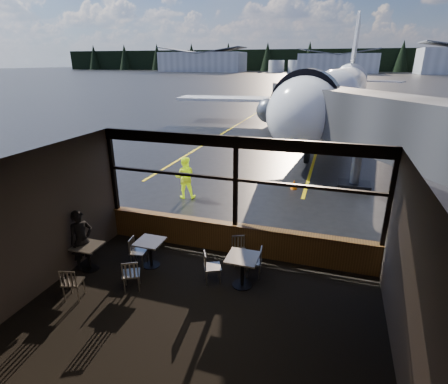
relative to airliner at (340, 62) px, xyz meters
The scene contains 32 objects.
ground_plane 97.74m from the airliner, 91.31° to the left, with size 520.00×520.00×0.00m, color black.
carpet_floor 26.08m from the airliner, 95.02° to the right, with size 8.00×6.00×0.01m, color black.
ceiling 25.59m from the airliner, 95.02° to the right, with size 8.00×6.00×0.04m, color #38332D.
wall_left 26.43m from the airliner, 103.77° to the right, with size 0.04×6.00×3.50m, color #483F3A.
wall_right 25.74m from the airliner, 86.02° to the right, with size 0.04×6.00×3.50m, color #483F3A.
wall_back 28.74m from the airliner, 94.49° to the right, with size 8.00×0.04×3.50m, color #483F3A.
window_sill 23.07m from the airliner, 95.68° to the right, with size 8.00×0.28×0.90m, color #503318.
window_header 22.63m from the airliner, 95.68° to the right, with size 8.00×0.18×0.30m, color black.
mullion_left 23.48m from the airliner, 105.41° to the right, with size 0.12×0.12×2.60m, color black.
mullion_centre 22.76m from the airliner, 95.68° to the right, with size 0.12×0.12×2.60m, color black.
mullion_right 22.71m from the airliner, 85.62° to the right, with size 0.12×0.12×2.60m, color black.
window_transom 22.75m from the airliner, 95.68° to the right, with size 8.00×0.10×0.08m, color black.
airliner is the anchor object (origin of this frame).
jet_bridge 17.27m from the airliner, 85.38° to the right, with size 8.40×10.27×4.48m, color #2F2F32, non-canonical shape.
cafe_table_near 24.51m from the airliner, 93.81° to the right, with size 0.77×0.77×0.85m, color #A6A098, non-canonical shape.
cafe_table_mid 24.72m from the airliner, 100.10° to the right, with size 0.71×0.71×0.78m, color gray, non-canonical shape.
cafe_table_left 25.66m from the airliner, 103.21° to the right, with size 0.68×0.68×0.75m, color #A4A097, non-canonical shape.
chair_near_e 23.99m from the airliner, 93.48° to the right, with size 0.46×0.46×0.84m, color #B4B0A3, non-canonical shape.
chair_near_w 24.65m from the airliner, 95.62° to the right, with size 0.48×0.48×0.87m, color #B6B2A4, non-canonical shape.
chair_near_n 23.62m from the airliner, 94.83° to the right, with size 0.45×0.45×0.82m, color #AEA99D, non-canonical shape.
chair_mid_s 25.75m from the airliner, 99.52° to the right, with size 0.48×0.48×0.88m, color beige, non-canonical shape.
chair_mid_w 24.84m from the airliner, 100.83° to the right, with size 0.46×0.46×0.85m, color beige, non-canonical shape.
chair_left_s 26.66m from the airliner, 101.70° to the right, with size 0.48×0.48×0.88m, color #B9B3A7, non-canonical shape.
passenger 25.59m from the airliner, 103.62° to the right, with size 0.62×0.41×1.71m, color black.
ground_crew 19.98m from the airliner, 106.29° to the right, with size 0.85×0.66×1.75m, color #BFF219.
cone_nose 17.12m from the airliner, 94.37° to the right, with size 0.31×0.31×0.43m, color orange.
hangar_left 173.34m from the airliner, 114.63° to the left, with size 45.00×18.00×11.00m, color silver, non-canonical shape.
hangar_mid 162.59m from the airliner, 90.79° to the left, with size 38.00×15.00×10.00m, color silver, non-canonical shape.
fuel_tank_a 162.81m from the airliner, 101.42° to the left, with size 8.00×8.00×6.00m, color silver.
fuel_tank_b 161.13m from the airliner, 97.93° to the left, with size 8.00×8.00×6.00m, color silver.
fuel_tank_c 160.06m from the airliner, 94.38° to the left, with size 8.00×8.00×6.00m, color silver.
treeline 187.59m from the airliner, 90.68° to the left, with size 360.00×3.00×12.00m, color black.
Camera 1 is at (2.48, -8.82, 5.36)m, focal length 28.00 mm.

